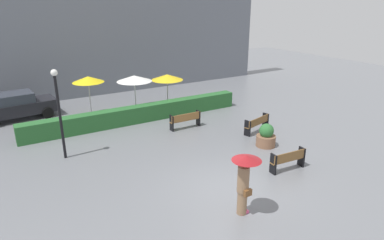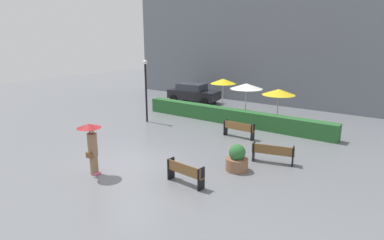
% 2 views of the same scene
% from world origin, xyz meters
% --- Properties ---
extents(ground_plane, '(60.00, 60.00, 0.00)m').
position_xyz_m(ground_plane, '(0.00, 0.00, 0.00)').
color(ground_plane, slate).
extents(bench_back_row, '(1.79, 0.38, 0.86)m').
position_xyz_m(bench_back_row, '(1.87, 6.10, 0.51)').
color(bench_back_row, olive).
rests_on(bench_back_row, ground).
extents(bench_far_right, '(1.82, 0.80, 0.84)m').
position_xyz_m(bench_far_right, '(4.85, 3.66, 0.50)').
color(bench_far_right, brown).
rests_on(bench_far_right, ground).
extents(bench_near_right, '(1.63, 0.47, 0.85)m').
position_xyz_m(bench_near_right, '(3.03, -0.27, 0.50)').
color(bench_near_right, brown).
rests_on(bench_near_right, ground).
extents(pedestrian_with_umbrella, '(0.94, 0.94, 2.11)m').
position_xyz_m(pedestrian_with_umbrella, '(-0.49, -1.68, 1.35)').
color(pedestrian_with_umbrella, '#8C6B4C').
rests_on(pedestrian_with_umbrella, ground).
extents(planter_pot, '(0.92, 0.92, 1.13)m').
position_xyz_m(planter_pot, '(3.96, 2.05, 0.48)').
color(planter_pot, brown).
rests_on(planter_pot, ground).
extents(lamp_post, '(0.28, 0.28, 3.96)m').
position_xyz_m(lamp_post, '(-4.54, 5.66, 2.42)').
color(lamp_post, black).
rests_on(lamp_post, ground).
extents(patio_umbrella_yellow, '(1.82, 1.82, 2.44)m').
position_xyz_m(patio_umbrella_yellow, '(-1.95, 10.84, 2.26)').
color(patio_umbrella_yellow, silver).
rests_on(patio_umbrella_yellow, ground).
extents(patio_umbrella_white, '(2.08, 2.08, 2.44)m').
position_xyz_m(patio_umbrella_white, '(0.46, 9.68, 2.26)').
color(patio_umbrella_white, silver).
rests_on(patio_umbrella_white, ground).
extents(patio_umbrella_yellow_far, '(1.99, 1.99, 2.28)m').
position_xyz_m(patio_umbrella_yellow_far, '(2.63, 9.68, 2.10)').
color(patio_umbrella_yellow_far, silver).
rests_on(patio_umbrella_yellow_far, ground).
extents(hedge_strip, '(12.81, 0.70, 0.95)m').
position_xyz_m(hedge_strip, '(0.14, 8.40, 0.47)').
color(hedge_strip, '#28602D').
rests_on(hedge_strip, ground).
extents(building_facade, '(28.00, 1.20, 10.56)m').
position_xyz_m(building_facade, '(0.00, 16.00, 5.28)').
color(building_facade, slate).
rests_on(building_facade, ground).
extents(parked_car, '(4.37, 2.34, 1.57)m').
position_xyz_m(parked_car, '(-5.82, 12.58, 0.82)').
color(parked_car, black).
rests_on(parked_car, ground).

